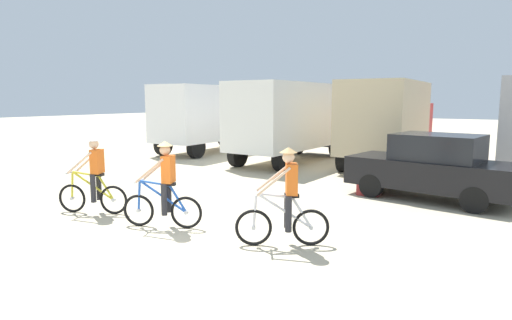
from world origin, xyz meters
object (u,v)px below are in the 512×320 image
(box_truck_tan_camper, at_px, (389,119))
(cyclist_cowboy_hat, at_px, (164,188))
(box_truck_white_box, at_px, (289,118))
(cyclist_orange_shirt, at_px, (94,178))
(sedan_parked, at_px, (432,167))
(cyclist_near_camera, at_px, (286,200))
(supply_crate, at_px, (370,186))
(box_truck_avon_van, at_px, (209,115))

(box_truck_tan_camper, distance_m, cyclist_cowboy_hat, 11.14)
(box_truck_white_box, xyz_separation_m, box_truck_tan_camper, (3.92, 1.09, 0.00))
(cyclist_cowboy_hat, bearing_deg, cyclist_orange_shirt, -179.74)
(sedan_parked, bearing_deg, cyclist_orange_shirt, -139.34)
(cyclist_orange_shirt, height_order, cyclist_cowboy_hat, same)
(cyclist_orange_shirt, distance_m, cyclist_near_camera, 4.87)
(box_truck_tan_camper, bearing_deg, box_truck_white_box, -164.53)
(supply_crate, bearing_deg, box_truck_avon_van, 150.52)
(cyclist_cowboy_hat, xyz_separation_m, cyclist_near_camera, (2.67, 0.30, 0.00))
(box_truck_white_box, bearing_deg, box_truck_avon_van, 167.23)
(box_truck_tan_camper, height_order, cyclist_cowboy_hat, box_truck_tan_camper)
(box_truck_white_box, distance_m, cyclist_near_camera, 10.74)
(sedan_parked, xyz_separation_m, cyclist_near_camera, (-1.66, -5.29, -0.04))
(cyclist_orange_shirt, relative_size, cyclist_cowboy_hat, 1.00)
(box_truck_tan_camper, xyz_separation_m, supply_crate, (0.92, -5.56, -1.64))
(cyclist_cowboy_hat, bearing_deg, sedan_parked, 52.23)
(sedan_parked, height_order, cyclist_cowboy_hat, cyclist_cowboy_hat)
(cyclist_orange_shirt, bearing_deg, cyclist_cowboy_hat, 0.26)
(sedan_parked, xyz_separation_m, cyclist_orange_shirt, (-6.52, -5.60, -0.04))
(box_truck_avon_van, xyz_separation_m, box_truck_white_box, (5.12, -1.16, 0.00))
(box_truck_tan_camper, height_order, cyclist_orange_shirt, box_truck_tan_camper)
(box_truck_avon_van, bearing_deg, sedan_parked, -25.16)
(box_truck_white_box, relative_size, cyclist_orange_shirt, 3.77)
(sedan_parked, relative_size, cyclist_near_camera, 2.43)
(sedan_parked, relative_size, cyclist_cowboy_hat, 2.43)
(sedan_parked, relative_size, cyclist_orange_shirt, 2.43)
(box_truck_tan_camper, relative_size, cyclist_cowboy_hat, 3.71)
(box_truck_white_box, distance_m, box_truck_tan_camper, 4.07)
(sedan_parked, distance_m, cyclist_near_camera, 5.55)
(box_truck_avon_van, xyz_separation_m, sedan_parked, (11.56, -5.43, -0.99))
(supply_crate, bearing_deg, box_truck_white_box, 137.30)
(sedan_parked, height_order, supply_crate, sedan_parked)
(cyclist_orange_shirt, bearing_deg, box_truck_white_box, 89.54)
(cyclist_orange_shirt, bearing_deg, supply_crate, 47.65)
(box_truck_white_box, bearing_deg, cyclist_near_camera, -63.43)
(box_truck_avon_van, xyz_separation_m, cyclist_cowboy_hat, (7.23, -11.02, -1.03))
(box_truck_white_box, xyz_separation_m, cyclist_near_camera, (4.78, -9.56, -1.03))
(box_truck_white_box, distance_m, cyclist_cowboy_hat, 10.14)
(cyclist_near_camera, bearing_deg, cyclist_orange_shirt, -176.36)
(box_truck_white_box, xyz_separation_m, sedan_parked, (6.44, -4.27, -0.99))
(box_truck_white_box, height_order, cyclist_near_camera, box_truck_white_box)
(cyclist_orange_shirt, relative_size, supply_crate, 2.81)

